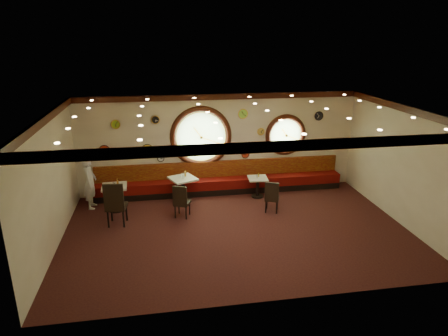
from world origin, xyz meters
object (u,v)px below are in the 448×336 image
Objects in this scene: chair_a at (115,202)px; chair_c at (272,195)px; table_a at (115,195)px; condiment_b_pepper at (183,177)px; condiment_a_pepper at (115,185)px; condiment_b_bottle at (185,174)px; waiter at (90,183)px; condiment_c_pepper at (257,176)px; condiment_c_bottle at (259,175)px; condiment_a_bottle at (118,181)px; condiment_a_salt at (113,184)px; condiment_c_salt at (257,176)px; condiment_b_salt at (181,176)px; chair_b at (181,199)px; table_b at (183,187)px; table_c at (258,185)px.

chair_c is at bearing 9.11° from chair_a.
table_a is 2.04m from condiment_b_pepper.
condiment_b_bottle is (2.07, 0.47, 0.06)m from condiment_a_pepper.
condiment_c_pepper is at bearing -89.59° from waiter.
condiment_a_bottle is at bearing -176.36° from condiment_c_bottle.
condiment_a_salt is at bearing -171.07° from chair_c.
waiter is (-2.82, -0.06, -0.10)m from condiment_b_bottle.
table_a is 8.85× the size of condiment_c_salt.
condiment_a_pepper is (0.05, -0.11, 0.01)m from condiment_a_salt.
condiment_c_salt is at bearing 25.71° from chair_a.
chair_a is 7.98× the size of condiment_a_salt.
condiment_b_salt is 2.67m from waiter.
chair_b is 1.06m from condiment_b_pepper.
chair_a is at bearing -150.27° from chair_b.
condiment_a_pepper is at bearing -170.00° from table_b.
chair_b is (-0.13, -1.10, 0.05)m from table_b.
condiment_a_bottle is at bearing 49.57° from table_a.
condiment_b_pepper is at bearing 105.28° from chair_b.
table_b is (2.00, 0.28, 0.02)m from table_a.
chair_c reaches higher than condiment_a_salt.
table_b is 1.63× the size of chair_c.
condiment_b_pepper is (-0.00, -0.09, 0.35)m from table_b.
chair_a is 1.62m from waiter.
condiment_b_bottle is 2.32m from condiment_c_bottle.
condiment_c_salt is 0.06m from condiment_c_bottle.
condiment_c_salt is (4.23, 1.43, -0.01)m from chair_a.
table_c is 6.78× the size of condiment_a_salt.
chair_a reaches higher than table_b.
chair_a is at bearing -161.66° from condiment_c_bottle.
table_b is at bearing 89.05° from condiment_b_pepper.
chair_b reaches higher than table_c.
condiment_c_bottle is at bearing 5.84° from condiment_a_pepper.
condiment_a_pepper is 2.12m from condiment_b_bottle.
condiment_a_pepper is (-4.33, -0.38, 0.42)m from table_c.
chair_a is at bearing -157.40° from chair_c.
chair_c is at bearing -25.73° from condiment_b_salt.
table_c is 4.37m from condiment_a_pepper.
chair_b reaches higher than table_a.
table_c is 0.32m from condiment_c_bottle.
chair_b is 5.84× the size of condiment_b_salt.
condiment_b_bottle is at bearing 19.81° from condiment_b_salt.
waiter is (-2.73, 0.06, 0.29)m from table_b.
chair_c is at bearing -25.09° from table_b.
condiment_a_salt is at bearing 122.68° from table_a.
waiter is at bearing 163.91° from condiment_a_bottle.
table_b is 8.90× the size of condiment_b_pepper.
table_a is 4.37m from table_c.
condiment_a_pepper is at bearing -172.46° from condiment_b_pepper.
condiment_a_bottle reaches higher than table_a.
condiment_b_bottle is (1.98, 1.44, 0.18)m from chair_a.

